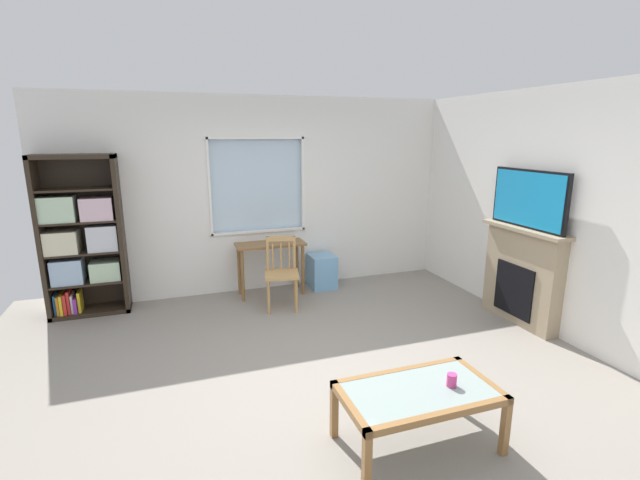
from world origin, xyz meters
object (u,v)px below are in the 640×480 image
sippy_cup (452,380)px  plastic_drawer_unit (322,271)px  tv (529,199)px  coffee_table (418,397)px  wooden_chair (282,272)px  bookshelf (82,240)px  desk_under_window (271,253)px  fireplace (522,275)px

sippy_cup → plastic_drawer_unit: bearing=86.0°
tv → sippy_cup: size_ratio=11.50×
plastic_drawer_unit → tv: tv is taller
coffee_table → wooden_chair: bearing=95.2°
coffee_table → bookshelf: bearing=126.5°
desk_under_window → wooden_chair: 0.53m
bookshelf → desk_under_window: bearing=-2.7°
plastic_drawer_unit → bookshelf: bearing=178.9°
bookshelf → desk_under_window: 2.30m
wooden_chair → tv: tv is taller
bookshelf → plastic_drawer_unit: 3.10m
wooden_chair → plastic_drawer_unit: wooden_chair is taller
plastic_drawer_unit → desk_under_window: bearing=-176.2°
fireplace → plastic_drawer_unit: bearing=133.2°
bookshelf → plastic_drawer_unit: (3.02, -0.06, -0.69)m
coffee_table → desk_under_window: bearing=94.8°
wooden_chair → tv: (2.50, -1.33, 0.99)m
plastic_drawer_unit → coffee_table: 3.42m
bookshelf → fireplace: bearing=-22.1°
coffee_table → fireplace: bearing=33.4°
bookshelf → tv: 5.20m
tv → desk_under_window: bearing=143.7°
wooden_chair → tv: bearing=-28.1°
coffee_table → sippy_cup: (0.24, -0.04, 0.11)m
sippy_cup → desk_under_window: bearing=98.7°
plastic_drawer_unit → fireplace: size_ratio=0.42×
fireplace → sippy_cup: bearing=-143.0°
desk_under_window → coffee_table: (0.28, -3.33, -0.21)m
coffee_table → sippy_cup: size_ratio=12.10×
bookshelf → coffee_table: 4.32m
plastic_drawer_unit → sippy_cup: sippy_cup is taller
coffee_table → tv: bearing=33.6°
sippy_cup → coffee_table: bearing=170.8°
desk_under_window → plastic_drawer_unit: (0.75, 0.05, -0.35)m
desk_under_window → sippy_cup: size_ratio=10.25×
plastic_drawer_unit → coffee_table: bearing=-98.0°
bookshelf → plastic_drawer_unit: size_ratio=4.05×
desk_under_window → tv: size_ratio=0.89×
wooden_chair → coffee_table: 2.83m
fireplace → coffee_table: 2.71m
desk_under_window → tv: 3.24m
sippy_cup → wooden_chair: bearing=99.8°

